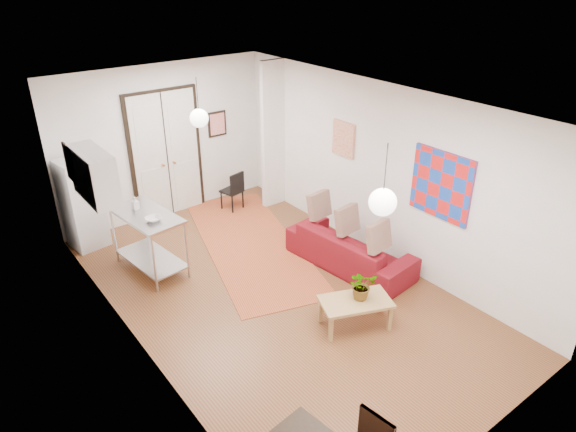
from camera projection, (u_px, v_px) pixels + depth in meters
floor at (274, 291)px, 7.83m from camera, size 7.00×7.00×0.00m
ceiling at (271, 103)px, 6.53m from camera, size 4.20×7.00×0.02m
wall_back at (164, 142)px, 9.66m from camera, size 4.20×0.02×2.90m
wall_front at (496, 336)px, 4.70m from camera, size 4.20×0.02×2.90m
wall_left at (128, 252)px, 6.04m from camera, size 0.02×7.00×2.90m
wall_right at (377, 172)px, 8.32m from camera, size 0.02×7.00×2.90m
double_doors at (166, 155)px, 9.74m from camera, size 1.44×0.06×2.50m
stub_partition at (273, 136)px, 9.99m from camera, size 0.50×0.10×2.90m
wall_cabinet at (94, 175)px, 7.00m from camera, size 0.35×1.00×0.70m
painting_popart at (441, 185)px, 7.33m from camera, size 0.05×1.00×1.00m
painting_abstract at (344, 139)px, 8.72m from camera, size 0.05×0.50×0.60m
poster_back at (217, 124)px, 10.20m from camera, size 0.40×0.03×0.50m
print_left at (71, 164)px, 7.25m from camera, size 0.03×0.44×0.54m
pendant_back at (199, 118)px, 8.24m from camera, size 0.30×0.30×0.80m
pendant_front at (383, 202)px, 5.40m from camera, size 0.30×0.30×0.80m
kilim_rug at (250, 243)px, 9.13m from camera, size 2.61×4.34×0.01m
sofa at (350, 249)px, 8.35m from camera, size 1.09×2.25×0.63m
coffee_table at (355, 304)px, 6.94m from camera, size 1.08×0.84×0.42m
potted_plant at (362, 285)px, 6.87m from camera, size 0.46×0.44×0.41m
kitchen_counter at (148, 233)px, 8.10m from camera, size 0.81×1.38×1.01m
bowl at (153, 219)px, 7.72m from camera, size 0.26×0.26×0.06m
soap_bottle at (135, 203)px, 8.05m from camera, size 0.11×0.11×0.21m
fridge at (82, 204)px, 8.76m from camera, size 0.63×0.63×1.59m
black_side_chair at (230, 186)px, 10.27m from camera, size 0.44×0.45×0.80m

